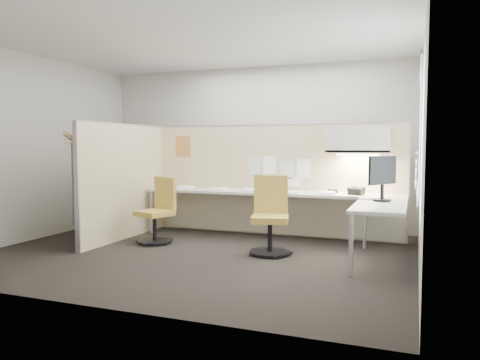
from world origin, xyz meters
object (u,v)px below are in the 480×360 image
at_px(desk, 288,202).
at_px(chair_right, 270,218).
at_px(chair_left, 158,213).
at_px(phone, 356,191).
at_px(monitor, 382,175).

height_order(desk, chair_right, chair_right).
xyz_separation_m(chair_left, chair_right, (1.75, -0.08, 0.03)).
bearing_deg(desk, chair_right, -92.10).
bearing_deg(phone, desk, -157.99).
bearing_deg(chair_left, desk, 41.38).
xyz_separation_m(desk, chair_right, (-0.03, -0.82, -0.13)).
relative_size(chair_left, phone, 3.82).
distance_m(chair_left, monitor, 3.22).
distance_m(desk, chair_left, 1.94).
height_order(chair_left, chair_right, chair_right).
distance_m(chair_left, phone, 2.90).
relative_size(chair_left, monitor, 1.69).
relative_size(desk, chair_left, 4.20).
distance_m(desk, chair_right, 0.83).
bearing_deg(monitor, chair_right, 130.82).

